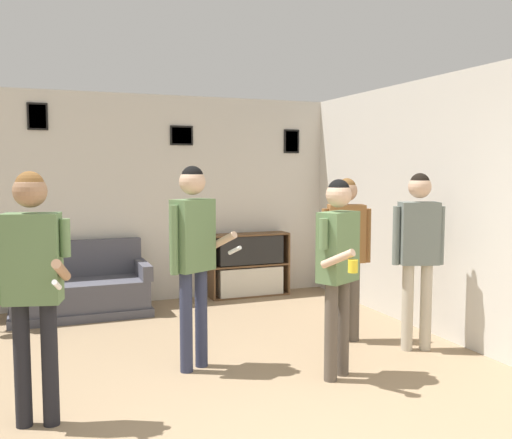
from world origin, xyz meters
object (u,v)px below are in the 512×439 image
at_px(person_player_foreground_center, 193,244).
at_px(couch, 80,291).
at_px(bottle_on_floor, 44,324).
at_px(person_watcher_holding_cup, 338,257).
at_px(bookshelf, 249,265).
at_px(person_player_foreground_left, 33,270).
at_px(person_spectator_near_bookshelf, 346,242).
at_px(person_spectator_far_right, 418,242).

bearing_deg(person_player_foreground_center, couch, 108.76).
bearing_deg(bottle_on_floor, person_watcher_holding_cup, -44.93).
bearing_deg(bottle_on_floor, couch, 58.28).
bearing_deg(bookshelf, person_player_foreground_left, -130.77).
distance_m(person_spectator_near_bookshelf, bottle_on_floor, 3.29).
distance_m(bookshelf, person_player_foreground_left, 4.25).
bearing_deg(person_watcher_holding_cup, person_spectator_far_right, 18.92).
distance_m(couch, bottle_on_floor, 0.82).
relative_size(person_player_foreground_left, person_spectator_near_bookshelf, 1.05).
relative_size(couch, bottle_on_floor, 6.04).
bearing_deg(bookshelf, person_player_foreground_center, -120.22).
distance_m(person_watcher_holding_cup, bottle_on_floor, 3.33).
height_order(person_player_foreground_left, person_spectator_near_bookshelf, person_player_foreground_left).
bearing_deg(person_spectator_far_right, person_watcher_holding_cup, -161.08).
xyz_separation_m(person_player_foreground_center, person_watcher_holding_cup, (1.06, -0.64, -0.08)).
relative_size(person_spectator_near_bookshelf, person_spectator_far_right, 0.97).
height_order(person_spectator_near_bookshelf, bottle_on_floor, person_spectator_near_bookshelf).
height_order(person_player_foreground_left, person_spectator_far_right, person_player_foreground_left).
relative_size(person_player_foreground_left, person_watcher_holding_cup, 1.04).
distance_m(couch, bookshelf, 2.25).
bearing_deg(person_spectator_near_bookshelf, bottle_on_floor, 154.13).
bearing_deg(person_player_foreground_center, person_spectator_near_bookshelf, 8.23).
relative_size(bookshelf, person_player_foreground_center, 0.62).
height_order(person_player_foreground_center, person_watcher_holding_cup, person_player_foreground_center).
xyz_separation_m(person_player_foreground_left, person_player_foreground_center, (1.29, 0.68, 0.03)).
distance_m(bookshelf, person_player_foreground_center, 2.97).
relative_size(couch, person_watcher_holding_cup, 0.96).
bearing_deg(bookshelf, bottle_on_floor, -161.67).
bearing_deg(bookshelf, couch, -174.93).
distance_m(person_player_foreground_center, person_spectator_near_bookshelf, 1.66).
height_order(person_spectator_near_bookshelf, person_spectator_far_right, person_spectator_far_right).
height_order(person_player_foreground_left, person_watcher_holding_cup, person_player_foreground_left).
height_order(bookshelf, person_spectator_far_right, person_spectator_far_right).
distance_m(person_player_foreground_left, person_spectator_far_right, 3.45).
bearing_deg(bottle_on_floor, person_spectator_far_right, -29.47).
bearing_deg(couch, person_player_foreground_center, -71.24).
bearing_deg(person_watcher_holding_cup, person_player_foreground_center, 148.94).
bearing_deg(couch, person_player_foreground_left, -99.60).
relative_size(person_watcher_holding_cup, bottle_on_floor, 6.27).
bearing_deg(person_spectator_far_right, person_spectator_near_bookshelf, 134.20).
xyz_separation_m(bookshelf, person_spectator_near_bookshelf, (0.19, -2.26, 0.58)).
bearing_deg(person_player_foreground_center, person_player_foreground_left, -152.14).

